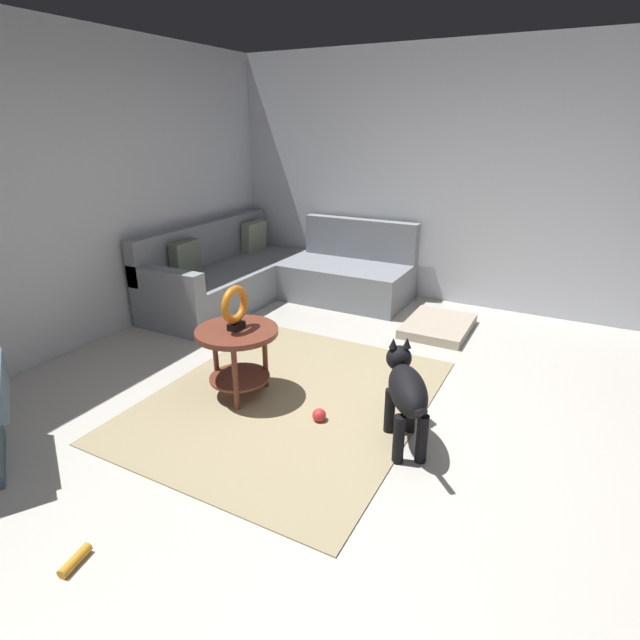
% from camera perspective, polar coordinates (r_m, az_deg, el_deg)
% --- Properties ---
extents(ground_plane, '(6.00, 6.00, 0.10)m').
position_cam_1_polar(ground_plane, '(3.40, 5.56, -13.74)').
color(ground_plane, beige).
extents(wall_back, '(6.00, 0.12, 2.70)m').
position_cam_1_polar(wall_back, '(4.75, -29.38, 12.15)').
color(wall_back, silver).
rests_on(wall_back, ground_plane).
extents(wall_right, '(0.12, 6.00, 2.70)m').
position_cam_1_polar(wall_right, '(5.65, 18.08, 14.91)').
color(wall_right, silver).
rests_on(wall_right, ground_plane).
extents(area_rug, '(2.30, 1.90, 0.01)m').
position_cam_1_polar(area_rug, '(3.75, -3.54, -9.01)').
color(area_rug, tan).
rests_on(area_rug, ground_plane).
extents(sectional_couch, '(2.20, 2.25, 0.88)m').
position_cam_1_polar(sectional_couch, '(5.72, -5.44, 5.05)').
color(sectional_couch, gray).
rests_on(sectional_couch, ground_plane).
extents(side_table, '(0.60, 0.60, 0.54)m').
position_cam_1_polar(side_table, '(3.66, -9.47, -2.82)').
color(side_table, brown).
rests_on(side_table, ground_plane).
extents(torus_sculpture, '(0.28, 0.08, 0.33)m').
position_cam_1_polar(torus_sculpture, '(3.55, -9.76, 1.51)').
color(torus_sculpture, black).
rests_on(torus_sculpture, side_table).
extents(dog_bed_mat, '(0.80, 0.60, 0.09)m').
position_cam_1_polar(dog_bed_mat, '(5.05, 13.44, -0.67)').
color(dog_bed_mat, '#B2A38E').
rests_on(dog_bed_mat, ground_plane).
extents(dog, '(0.76, 0.48, 0.63)m').
position_cam_1_polar(dog, '(3.14, 9.85, -8.01)').
color(dog, black).
rests_on(dog, ground_plane).
extents(dog_toy_ball, '(0.10, 0.10, 0.10)m').
position_cam_1_polar(dog_toy_ball, '(3.47, -0.09, -10.91)').
color(dog_toy_ball, red).
rests_on(dog_toy_ball, ground_plane).
extents(dog_toy_rope, '(0.18, 0.08, 0.05)m').
position_cam_1_polar(dog_toy_rope, '(2.80, -26.37, -23.56)').
color(dog_toy_rope, orange).
rests_on(dog_toy_rope, ground_plane).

